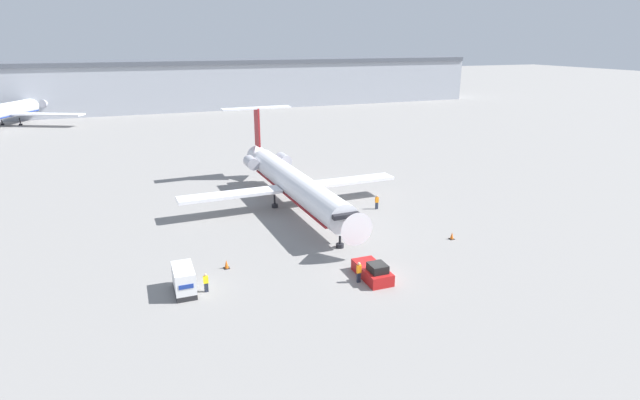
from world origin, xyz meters
name	(u,v)px	position (x,y,z in m)	size (l,w,h in m)	color
ground_plane	(376,280)	(0.00, 0.00, 0.00)	(600.00, 600.00, 0.00)	gray
terminal_building	(191,85)	(0.00, 120.00, 7.09)	(180.00, 16.80, 14.12)	#9EA3AD
airplane_main	(293,183)	(-0.56, 21.00, 3.25)	(27.74, 33.36, 10.54)	white
pushback_tug	(373,271)	(-0.13, 0.39, 0.63)	(2.03, 4.50, 1.73)	#B21919
luggage_cart	(184,280)	(-15.73, 3.62, 1.11)	(1.63, 3.38, 2.22)	#232326
worker_near_tug	(359,272)	(-1.59, 0.10, 0.99)	(0.40, 0.26, 1.87)	#232838
worker_by_wing	(377,202)	(8.80, 16.90, 0.92)	(0.40, 0.25, 1.76)	#232838
worker_on_apron	(206,282)	(-14.05, 3.10, 0.86)	(0.40, 0.24, 1.66)	#232838
traffic_cone_left	(226,264)	(-11.65, 6.92, 0.39)	(0.53, 0.53, 0.82)	black
traffic_cone_right	(452,236)	(11.65, 5.39, 0.37)	(0.51, 0.51, 0.77)	black
airplane_parked_far_left	(6,111)	(-45.49, 103.68, 3.64)	(34.83, 35.95, 10.56)	white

